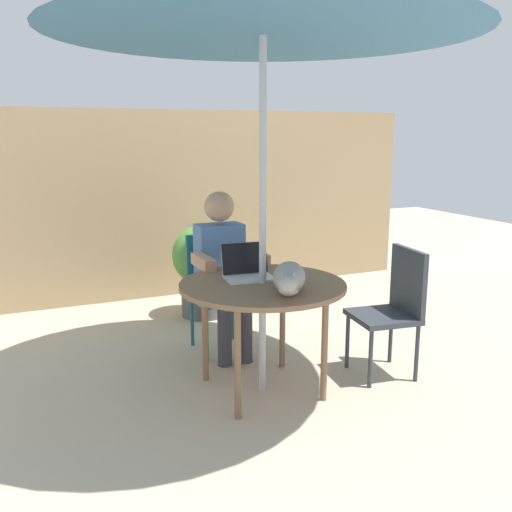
{
  "coord_description": "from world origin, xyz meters",
  "views": [
    {
      "loc": [
        -1.42,
        -3.1,
        1.63
      ],
      "look_at": [
        0.0,
        0.1,
        0.86
      ],
      "focal_mm": 39.99,
      "sensor_mm": 36.0,
      "label": 1
    }
  ],
  "objects_px": {
    "laptop": "(247,268)",
    "person_seated": "(223,265)",
    "patio_table": "(263,292)",
    "patio_umbrella": "(263,0)",
    "cat": "(289,279)",
    "chair_empty": "(395,302)",
    "potted_plant_near_fence": "(203,266)",
    "chair_occupied": "(216,283)"
  },
  "relations": [
    {
      "from": "laptop",
      "to": "person_seated",
      "type": "bearing_deg",
      "value": 86.35
    },
    {
      "from": "patio_table",
      "to": "patio_umbrella",
      "type": "relative_size",
      "value": 0.41
    },
    {
      "from": "person_seated",
      "to": "cat",
      "type": "height_order",
      "value": "person_seated"
    },
    {
      "from": "chair_empty",
      "to": "potted_plant_near_fence",
      "type": "relative_size",
      "value": 1.05
    },
    {
      "from": "person_seated",
      "to": "patio_umbrella",
      "type": "bearing_deg",
      "value": -90.0
    },
    {
      "from": "chair_occupied",
      "to": "patio_table",
      "type": "bearing_deg",
      "value": -90.0
    },
    {
      "from": "laptop",
      "to": "patio_umbrella",
      "type": "bearing_deg",
      "value": -78.73
    },
    {
      "from": "person_seated",
      "to": "cat",
      "type": "bearing_deg",
      "value": -86.95
    },
    {
      "from": "patio_table",
      "to": "chair_empty",
      "type": "xyz_separation_m",
      "value": [
        0.93,
        -0.12,
        -0.15
      ]
    },
    {
      "from": "person_seated",
      "to": "cat",
      "type": "distance_m",
      "value": 0.96
    },
    {
      "from": "patio_table",
      "to": "person_seated",
      "type": "height_order",
      "value": "person_seated"
    },
    {
      "from": "chair_occupied",
      "to": "laptop",
      "type": "height_order",
      "value": "laptop"
    },
    {
      "from": "patio_table",
      "to": "chair_occupied",
      "type": "relative_size",
      "value": 1.19
    },
    {
      "from": "chair_occupied",
      "to": "person_seated",
      "type": "bearing_deg",
      "value": -90.0
    },
    {
      "from": "patio_umbrella",
      "to": "laptop",
      "type": "relative_size",
      "value": 7.8
    },
    {
      "from": "patio_umbrella",
      "to": "person_seated",
      "type": "bearing_deg",
      "value": 90.0
    },
    {
      "from": "person_seated",
      "to": "cat",
      "type": "relative_size",
      "value": 2.12
    },
    {
      "from": "chair_empty",
      "to": "laptop",
      "type": "xyz_separation_m",
      "value": [
        -0.96,
        0.29,
        0.27
      ]
    },
    {
      "from": "chair_occupied",
      "to": "potted_plant_near_fence",
      "type": "distance_m",
      "value": 0.78
    },
    {
      "from": "patio_umbrella",
      "to": "laptop",
      "type": "distance_m",
      "value": 1.58
    },
    {
      "from": "patio_table",
      "to": "potted_plant_near_fence",
      "type": "distance_m",
      "value": 1.64
    },
    {
      "from": "chair_occupied",
      "to": "person_seated",
      "type": "height_order",
      "value": "person_seated"
    },
    {
      "from": "chair_empty",
      "to": "person_seated",
      "type": "distance_m",
      "value": 1.24
    },
    {
      "from": "cat",
      "to": "potted_plant_near_fence",
      "type": "relative_size",
      "value": 0.69
    },
    {
      "from": "laptop",
      "to": "chair_empty",
      "type": "bearing_deg",
      "value": -16.68
    },
    {
      "from": "patio_table",
      "to": "chair_occupied",
      "type": "height_order",
      "value": "chair_occupied"
    },
    {
      "from": "patio_umbrella",
      "to": "cat",
      "type": "bearing_deg",
      "value": -78.94
    },
    {
      "from": "patio_table",
      "to": "chair_empty",
      "type": "height_order",
      "value": "chair_empty"
    },
    {
      "from": "chair_occupied",
      "to": "cat",
      "type": "bearing_deg",
      "value": -87.38
    },
    {
      "from": "cat",
      "to": "potted_plant_near_fence",
      "type": "bearing_deg",
      "value": 86.92
    },
    {
      "from": "laptop",
      "to": "cat",
      "type": "relative_size",
      "value": 0.57
    },
    {
      "from": "person_seated",
      "to": "potted_plant_near_fence",
      "type": "xyz_separation_m",
      "value": [
        0.15,
        0.92,
        -0.22
      ]
    },
    {
      "from": "person_seated",
      "to": "laptop",
      "type": "xyz_separation_m",
      "value": [
        -0.03,
        -0.53,
        0.1
      ]
    },
    {
      "from": "patio_table",
      "to": "laptop",
      "type": "bearing_deg",
      "value": 101.27
    },
    {
      "from": "patio_umbrella",
      "to": "chair_occupied",
      "type": "bearing_deg",
      "value": 90.0
    },
    {
      "from": "patio_table",
      "to": "chair_empty",
      "type": "distance_m",
      "value": 0.95
    },
    {
      "from": "patio_table",
      "to": "person_seated",
      "type": "distance_m",
      "value": 0.7
    },
    {
      "from": "laptop",
      "to": "cat",
      "type": "distance_m",
      "value": 0.44
    },
    {
      "from": "person_seated",
      "to": "potted_plant_near_fence",
      "type": "relative_size",
      "value": 1.46
    },
    {
      "from": "patio_table",
      "to": "patio_umbrella",
      "type": "distance_m",
      "value": 1.69
    },
    {
      "from": "patio_umbrella",
      "to": "chair_occupied",
      "type": "distance_m",
      "value": 2.03
    },
    {
      "from": "patio_umbrella",
      "to": "potted_plant_near_fence",
      "type": "distance_m",
      "value": 2.49
    }
  ]
}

